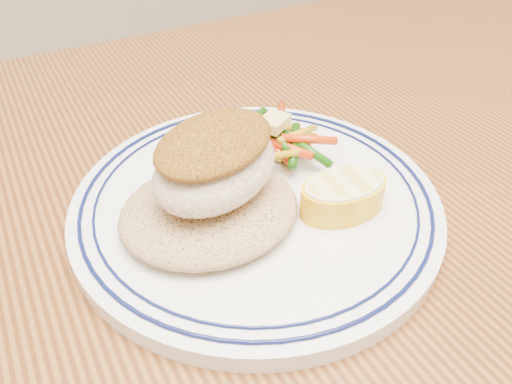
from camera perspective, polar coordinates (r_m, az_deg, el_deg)
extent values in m
cube|color=#502A10|center=(0.40, -0.26, -8.15)|extent=(1.50, 0.90, 0.04)
cylinder|color=#502A10|center=(1.22, 19.76, 2.99)|extent=(0.07, 0.07, 0.71)
cylinder|color=white|center=(0.41, 0.00, -1.38)|extent=(0.29, 0.29, 0.01)
torus|color=#0A113F|center=(0.40, 0.00, -0.45)|extent=(0.28, 0.28, 0.00)
torus|color=#0A113F|center=(0.40, 0.00, -0.45)|extent=(0.26, 0.26, 0.00)
ellipsoid|color=#A28051|center=(0.37, -5.35, -1.67)|extent=(0.14, 0.12, 0.03)
ellipsoid|color=beige|center=(0.36, -4.65, 2.79)|extent=(0.13, 0.12, 0.05)
ellipsoid|color=brown|center=(0.35, -4.81, 5.73)|extent=(0.12, 0.11, 0.02)
cylinder|color=#154A09|center=(0.45, 1.57, 4.65)|extent=(0.02, 0.06, 0.01)
cylinder|color=red|center=(0.47, 2.14, 6.75)|extent=(0.04, 0.03, 0.01)
cylinder|color=#154A09|center=(0.43, -0.31, 3.63)|extent=(0.05, 0.01, 0.01)
cylinder|color=red|center=(0.45, -0.52, 5.75)|extent=(0.06, 0.03, 0.01)
cylinder|color=red|center=(0.45, 3.10, 5.10)|extent=(0.05, 0.03, 0.01)
cylinder|color=#B59113|center=(0.45, 2.25, 5.75)|extent=(0.05, 0.03, 0.01)
cylinder|color=#154A09|center=(0.45, -1.14, 5.80)|extent=(0.04, 0.03, 0.01)
cylinder|color=red|center=(0.44, -1.86, 4.55)|extent=(0.03, 0.05, 0.01)
cylinder|color=#154A09|center=(0.45, 1.28, 6.15)|extent=(0.05, 0.04, 0.01)
cylinder|color=#154A09|center=(0.44, -1.52, 5.76)|extent=(0.06, 0.02, 0.01)
cylinder|color=#B59113|center=(0.47, 3.23, 7.60)|extent=(0.04, 0.06, 0.01)
cylinder|color=#B59113|center=(0.43, -0.32, 4.63)|extent=(0.03, 0.05, 0.01)
cylinder|color=#B59113|center=(0.46, 1.41, 7.07)|extent=(0.06, 0.03, 0.01)
cylinder|color=red|center=(0.43, -1.20, 5.03)|extent=(0.05, 0.03, 0.01)
cylinder|color=red|center=(0.47, 2.83, 8.04)|extent=(0.04, 0.06, 0.01)
cylinder|color=#154A09|center=(0.43, -1.22, 4.53)|extent=(0.01, 0.05, 0.01)
cylinder|color=red|center=(0.44, 1.65, 5.46)|extent=(0.01, 0.06, 0.01)
cylinder|color=#154A09|center=(0.43, 5.46, 5.18)|extent=(0.02, 0.06, 0.02)
cylinder|color=red|center=(0.44, 3.95, 5.75)|extent=(0.05, 0.02, 0.01)
cylinder|color=#154A09|center=(0.43, 4.39, 5.34)|extent=(0.04, 0.05, 0.01)
cylinder|color=red|center=(0.43, 3.60, 5.09)|extent=(0.03, 0.05, 0.01)
cylinder|color=#154A09|center=(0.45, -1.97, 6.82)|extent=(0.06, 0.01, 0.01)
cylinder|color=#154A09|center=(0.44, 2.38, 6.39)|extent=(0.01, 0.05, 0.01)
cylinder|color=red|center=(0.45, 1.42, 7.31)|extent=(0.04, 0.04, 0.01)
cylinder|color=#B59113|center=(0.44, 4.74, 6.62)|extent=(0.05, 0.02, 0.01)
cylinder|color=#B59113|center=(0.41, 1.10, 4.00)|extent=(0.05, 0.03, 0.01)
cylinder|color=red|center=(0.43, 6.09, 6.00)|extent=(0.05, 0.03, 0.01)
cylinder|color=#154A09|center=(0.45, -0.97, 7.84)|extent=(0.05, 0.03, 0.01)
cylinder|color=red|center=(0.43, -2.22, 6.35)|extent=(0.03, 0.05, 0.01)
cube|color=#ECD873|center=(0.43, 2.06, 7.99)|extent=(0.03, 0.03, 0.01)
torus|color=white|center=(0.38, 10.10, 1.03)|extent=(0.07, 0.07, 0.00)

